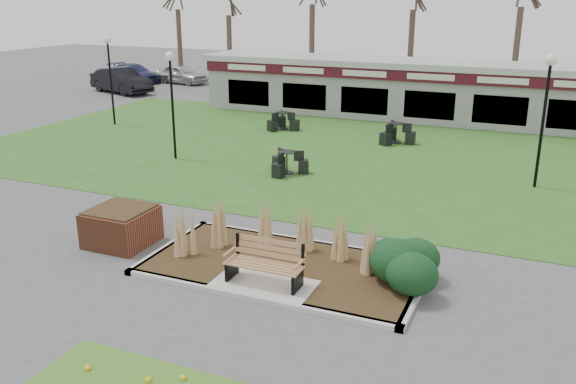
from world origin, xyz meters
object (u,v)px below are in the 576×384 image
at_px(brick_planter, 121,226).
at_px(car_black, 121,80).
at_px(food_pavilion, 435,91).
at_px(lamp_post_mid_right, 547,92).
at_px(bistro_set_a, 287,166).
at_px(bistro_set_b, 283,124).
at_px(car_silver, 181,74).
at_px(park_bench, 266,262).
at_px(car_blue, 134,73).
at_px(bistro_set_c, 396,136).
at_px(lamp_post_mid_left, 171,82).
at_px(lamp_post_far_left, 109,61).

bearing_deg(brick_planter, car_black, 127.74).
relative_size(food_pavilion, lamp_post_mid_right, 5.71).
xyz_separation_m(bistro_set_a, bistro_set_b, (-3.03, 6.56, 0.01)).
relative_size(car_silver, car_black, 0.81).
distance_m(park_bench, car_blue, 33.42).
distance_m(lamp_post_mid_right, bistro_set_a, 8.78).
relative_size(brick_planter, bistro_set_b, 0.98).
distance_m(bistro_set_c, car_silver, 21.47).
distance_m(food_pavilion, lamp_post_mid_left, 13.85).
relative_size(brick_planter, car_black, 0.32).
distance_m(bistro_set_b, car_silver, 16.75).
height_order(bistro_set_b, car_silver, car_silver).
bearing_deg(car_black, brick_planter, -123.94).
relative_size(car_silver, car_blue, 0.89).
bearing_deg(car_silver, bistro_set_a, -128.62).
relative_size(lamp_post_mid_left, car_silver, 1.05).
bearing_deg(car_black, lamp_post_mid_left, -117.37).
relative_size(brick_planter, car_silver, 0.39).
height_order(lamp_post_mid_left, bistro_set_a, lamp_post_mid_left).
bearing_deg(bistro_set_a, food_pavilion, 75.37).
bearing_deg(car_black, car_silver, 4.42).
xyz_separation_m(brick_planter, car_blue, (-17.71, 24.31, 0.16)).
height_order(food_pavilion, car_silver, food_pavilion).
bearing_deg(lamp_post_mid_right, food_pavilion, 117.48).
distance_m(lamp_post_mid_left, bistro_set_c, 9.62).
height_order(park_bench, car_silver, car_silver).
xyz_separation_m(park_bench, bistro_set_a, (-3.02, 8.16, -0.30)).
xyz_separation_m(lamp_post_mid_left, lamp_post_far_left, (-6.24, 4.24, 0.08)).
height_order(park_bench, lamp_post_far_left, lamp_post_far_left).
bearing_deg(bistro_set_b, car_silver, 138.76).
bearing_deg(car_blue, lamp_post_mid_left, -123.21).
bearing_deg(lamp_post_mid_left, bistro_set_b, 74.90).
xyz_separation_m(lamp_post_mid_left, lamp_post_mid_right, (12.86, 1.57, 0.19)).
height_order(food_pavilion, car_black, food_pavilion).
xyz_separation_m(bistro_set_c, car_black, (-19.30, 6.59, 0.48)).
relative_size(lamp_post_mid_right, lamp_post_far_left, 1.03).
xyz_separation_m(bistro_set_b, car_black, (-13.84, 6.03, 0.49)).
xyz_separation_m(lamp_post_mid_right, bistro_set_c, (-5.68, 4.25, -2.84)).
distance_m(lamp_post_mid_left, bistro_set_b, 7.12).
relative_size(food_pavilion, lamp_post_mid_left, 6.07).
height_order(brick_planter, bistro_set_a, brick_planter).
xyz_separation_m(brick_planter, lamp_post_far_left, (-9.60, 11.83, 2.56)).
height_order(lamp_post_mid_right, car_black, lamp_post_mid_right).
xyz_separation_m(lamp_post_mid_right, bistro_set_a, (-8.11, -1.75, -2.85)).
height_order(park_bench, lamp_post_mid_left, lamp_post_mid_left).
bearing_deg(car_silver, car_blue, 111.23).
bearing_deg(bistro_set_b, lamp_post_mid_right, -23.34).
bearing_deg(lamp_post_far_left, car_blue, 123.01).
bearing_deg(car_black, park_bench, -117.91).
bearing_deg(bistro_set_b, bistro_set_c, -5.84).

